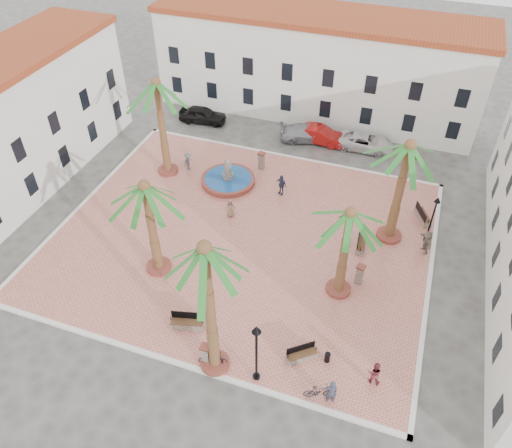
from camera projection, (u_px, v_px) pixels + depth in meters
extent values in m
plane|color=#56544F|center=(243.00, 238.00, 35.85)|extent=(120.00, 120.00, 0.00)
cube|color=#D67867|center=(243.00, 237.00, 35.80)|extent=(26.00, 22.00, 0.15)
cube|color=silver|center=(287.00, 156.00, 43.59)|extent=(26.30, 0.30, 0.16)
cube|color=silver|center=(174.00, 362.00, 28.01)|extent=(26.30, 0.30, 0.16)
cube|color=silver|center=(429.00, 282.00, 32.54)|extent=(0.30, 22.30, 0.16)
cube|color=silver|center=(88.00, 199.00, 39.06)|extent=(0.30, 22.30, 0.16)
cube|color=white|center=(317.00, 67.00, 47.05)|extent=(30.00, 7.00, 9.00)
cube|color=#993B1D|center=(321.00, 15.00, 43.92)|extent=(30.40, 7.40, 0.50)
cube|color=black|center=(177.00, 85.00, 49.39)|extent=(1.00, 0.12, 1.60)
cube|color=black|center=(212.00, 90.00, 48.45)|extent=(1.00, 0.12, 1.60)
cube|color=black|center=(248.00, 96.00, 47.51)|extent=(1.00, 0.12, 1.60)
cube|color=black|center=(286.00, 103.00, 46.57)|extent=(1.00, 0.12, 1.60)
cube|color=black|center=(325.00, 109.00, 45.64)|extent=(1.00, 0.12, 1.60)
cube|color=black|center=(366.00, 116.00, 44.70)|extent=(1.00, 0.12, 1.60)
cube|color=black|center=(408.00, 123.00, 43.76)|extent=(1.00, 0.12, 1.60)
cube|color=black|center=(453.00, 130.00, 42.82)|extent=(1.00, 0.12, 1.60)
cube|color=black|center=(174.00, 55.00, 47.41)|extent=(1.00, 0.12, 1.60)
cube|color=black|center=(210.00, 61.00, 46.47)|extent=(1.00, 0.12, 1.60)
cube|color=black|center=(248.00, 66.00, 45.53)|extent=(1.00, 0.12, 1.60)
cube|color=black|center=(287.00, 72.00, 44.60)|extent=(1.00, 0.12, 1.60)
cube|color=black|center=(328.00, 78.00, 43.66)|extent=(1.00, 0.12, 1.60)
cube|color=black|center=(371.00, 85.00, 42.72)|extent=(1.00, 0.12, 1.60)
cube|color=black|center=(416.00, 91.00, 41.78)|extent=(1.00, 0.12, 1.60)
cube|color=black|center=(462.00, 98.00, 40.84)|extent=(1.00, 0.12, 1.60)
cube|color=black|center=(499.00, 412.00, 23.54)|extent=(0.12, 1.00, 1.60)
cube|color=black|center=(498.00, 349.00, 26.17)|extent=(0.12, 1.00, 1.60)
cube|color=black|center=(497.00, 297.00, 28.80)|extent=(0.12, 1.00, 1.60)
cube|color=black|center=(497.00, 255.00, 31.43)|extent=(0.12, 1.00, 1.60)
cube|color=black|center=(496.00, 219.00, 34.06)|extent=(0.12, 1.00, 1.60)
cube|color=black|center=(496.00, 188.00, 36.69)|extent=(0.12, 1.00, 1.60)
cube|color=black|center=(495.00, 161.00, 39.32)|extent=(0.12, 1.00, 1.60)
cube|color=black|center=(511.00, 183.00, 32.08)|extent=(0.12, 1.00, 1.60)
cube|color=black|center=(509.00, 153.00, 34.71)|extent=(0.12, 1.00, 1.60)
cube|color=black|center=(508.00, 127.00, 37.34)|extent=(0.12, 1.00, 1.60)
cube|color=white|center=(6.00, 134.00, 37.48)|extent=(6.00, 24.00, 9.50)
cube|color=black|center=(31.00, 184.00, 37.00)|extent=(0.12, 1.00, 1.60)
cube|color=black|center=(64.00, 156.00, 39.83)|extent=(0.12, 1.00, 1.60)
cube|color=black|center=(92.00, 132.00, 42.67)|extent=(0.12, 1.00, 1.60)
cube|color=black|center=(117.00, 110.00, 45.50)|extent=(0.12, 1.00, 1.60)
cube|color=black|center=(18.00, 150.00, 35.02)|extent=(0.12, 1.00, 1.60)
cube|color=black|center=(54.00, 123.00, 37.85)|extent=(0.12, 1.00, 1.60)
cube|color=black|center=(84.00, 99.00, 40.69)|extent=(0.12, 1.00, 1.60)
cube|color=black|center=(111.00, 79.00, 43.52)|extent=(0.12, 1.00, 1.60)
cylinder|color=brown|center=(228.00, 180.00, 40.49)|extent=(4.37, 4.37, 0.42)
cylinder|color=#194C8C|center=(228.00, 178.00, 40.37)|extent=(3.85, 3.85, 0.06)
cylinder|color=#766B5D|center=(228.00, 178.00, 40.35)|extent=(0.94, 0.94, 0.83)
cylinder|color=#766B5D|center=(228.00, 170.00, 39.80)|extent=(0.62, 0.62, 1.25)
sphere|color=#766B5D|center=(227.00, 161.00, 39.29)|extent=(0.46, 0.46, 0.46)
cylinder|color=brown|center=(168.00, 170.00, 41.71)|extent=(1.68, 1.68, 0.25)
cylinder|color=brown|center=(162.00, 128.00, 39.08)|extent=(0.54, 0.54, 7.72)
sphere|color=brown|center=(156.00, 82.00, 36.53)|extent=(0.73, 0.73, 0.73)
cylinder|color=brown|center=(159.00, 266.00, 33.33)|extent=(1.68, 1.68, 0.25)
cylinder|color=brown|center=(152.00, 228.00, 31.06)|extent=(0.55, 0.55, 6.61)
sphere|color=brown|center=(144.00, 186.00, 28.88)|extent=(0.74, 0.74, 0.74)
cylinder|color=brown|center=(215.00, 363.00, 27.74)|extent=(1.65, 1.65, 0.25)
cylinder|color=brown|center=(210.00, 311.00, 24.75)|extent=(0.54, 0.54, 8.81)
sphere|color=brown|center=(204.00, 248.00, 21.85)|extent=(0.72, 0.72, 0.72)
cylinder|color=brown|center=(338.00, 289.00, 31.85)|extent=(1.62, 1.62, 0.24)
cylinder|color=brown|center=(344.00, 253.00, 29.73)|extent=(0.53, 0.53, 6.20)
sphere|color=brown|center=(351.00, 213.00, 27.68)|extent=(0.71, 0.71, 0.71)
cylinder|color=brown|center=(389.00, 235.00, 35.64)|extent=(1.78, 1.78, 0.27)
cylinder|color=brown|center=(399.00, 193.00, 33.11)|extent=(0.58, 0.58, 7.41)
sphere|color=brown|center=(410.00, 145.00, 30.66)|extent=(0.78, 0.78, 0.78)
cube|color=#766B5D|center=(187.00, 324.00, 29.60)|extent=(2.10, 1.10, 0.45)
cube|color=#56351E|center=(187.00, 322.00, 29.44)|extent=(1.98, 1.01, 0.07)
cube|color=black|center=(187.00, 315.00, 29.42)|extent=(1.86, 0.53, 0.56)
cylinder|color=black|center=(171.00, 319.00, 29.41)|extent=(0.05, 0.05, 0.34)
cylinder|color=black|center=(203.00, 321.00, 29.28)|extent=(0.05, 0.05, 0.34)
cube|color=#766B5D|center=(302.00, 356.00, 27.98)|extent=(1.76, 1.56, 0.40)
cube|color=#56351E|center=(302.00, 354.00, 27.82)|extent=(1.65, 1.45, 0.06)
cube|color=black|center=(301.00, 348.00, 27.80)|extent=(1.37, 1.10, 0.50)
cylinder|color=black|center=(288.00, 357.00, 27.54)|extent=(0.05, 0.05, 0.30)
cylinder|color=black|center=(316.00, 348.00, 27.95)|extent=(0.05, 0.05, 0.30)
cube|color=#766B5D|center=(361.00, 244.00, 34.80)|extent=(0.75, 1.97, 0.43)
cube|color=#56351E|center=(362.00, 242.00, 34.64)|extent=(0.68, 1.86, 0.06)
cube|color=black|center=(359.00, 238.00, 34.49)|extent=(0.20, 1.82, 0.54)
cylinder|color=black|center=(360.00, 249.00, 33.89)|extent=(0.05, 0.05, 0.32)
cylinder|color=black|center=(363.00, 232.00, 35.21)|extent=(0.05, 0.05, 0.32)
cube|color=#766B5D|center=(423.00, 217.00, 36.99)|extent=(1.42, 2.05, 0.44)
cube|color=#56351E|center=(423.00, 215.00, 36.82)|extent=(1.32, 1.93, 0.07)
cube|color=black|center=(421.00, 212.00, 36.60)|extent=(0.87, 1.71, 0.55)
cylinder|color=black|center=(428.00, 221.00, 36.04)|extent=(0.05, 0.05, 0.33)
cylinder|color=black|center=(419.00, 205.00, 37.43)|extent=(0.05, 0.05, 0.33)
cylinder|color=black|center=(256.00, 376.00, 27.15)|extent=(0.40, 0.40, 0.18)
cylinder|color=black|center=(256.00, 355.00, 25.81)|extent=(0.13, 0.13, 4.01)
cone|color=black|center=(256.00, 329.00, 24.38)|extent=(0.49, 0.49, 0.45)
sphere|color=beige|center=(256.00, 331.00, 24.49)|extent=(0.27, 0.27, 0.27)
cylinder|color=black|center=(426.00, 239.00, 35.39)|extent=(0.34, 0.34, 0.15)
cylinder|color=black|center=(431.00, 221.00, 34.25)|extent=(0.11, 0.11, 3.43)
cone|color=black|center=(438.00, 200.00, 33.02)|extent=(0.42, 0.42, 0.38)
sphere|color=beige|center=(437.00, 201.00, 33.12)|extent=(0.23, 0.23, 0.23)
cube|color=#766B5D|center=(206.00, 355.00, 27.50)|extent=(0.42, 0.42, 1.35)
cube|color=brown|center=(205.00, 347.00, 27.02)|extent=(0.53, 0.53, 0.10)
cube|color=#766B5D|center=(261.00, 161.00, 41.68)|extent=(0.49, 0.49, 1.40)
cube|color=brown|center=(261.00, 154.00, 41.18)|extent=(0.61, 0.61, 0.11)
cube|color=#766B5D|center=(360.00, 275.00, 31.97)|extent=(0.52, 0.52, 1.38)
cube|color=brown|center=(361.00, 267.00, 31.48)|extent=(0.65, 0.65, 0.11)
cylinder|color=black|center=(327.00, 357.00, 27.79)|extent=(0.33, 0.33, 0.64)
imported|color=#323648|center=(331.00, 391.00, 25.61)|extent=(0.75, 0.64, 1.75)
imported|color=black|center=(213.00, 359.00, 27.57)|extent=(1.74, 1.01, 0.87)
imported|color=maroon|center=(375.00, 373.00, 26.50)|extent=(0.81, 0.65, 1.62)
imported|color=black|center=(319.00, 392.00, 26.00)|extent=(1.76, 1.04, 1.02)
imported|color=#8B6A52|center=(230.00, 208.00, 36.95)|extent=(0.89, 0.76, 1.54)
imported|color=#2B3450|center=(281.00, 185.00, 38.92)|extent=(1.12, 0.79, 1.76)
imported|color=#4F4F54|center=(188.00, 161.00, 41.49)|extent=(0.82, 1.13, 1.57)
imported|color=#776E5C|center=(427.00, 242.00, 34.00)|extent=(1.11, 1.75, 1.80)
imported|color=black|center=(203.00, 115.00, 47.74)|extent=(4.68, 2.30, 1.54)
imported|color=#A0110F|center=(320.00, 135.00, 44.96)|extent=(4.73, 1.85, 1.53)
imported|color=#97979F|center=(308.00, 133.00, 45.26)|extent=(5.47, 3.53, 1.47)
imported|color=silver|center=(365.00, 142.00, 44.19)|extent=(5.08, 2.44, 1.40)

